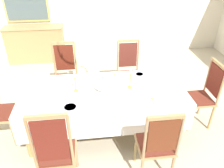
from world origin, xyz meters
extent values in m
cube|color=#B8AE95|center=(0.00, 0.00, -0.02)|extent=(7.16, 5.96, 0.04)
cylinder|color=tan|center=(-1.08, -0.56, 0.37)|extent=(0.07, 0.07, 0.74)
cylinder|color=tan|center=(1.08, -0.56, 0.37)|extent=(0.07, 0.07, 0.74)
cylinder|color=tan|center=(-1.08, 0.28, 0.37)|extent=(0.07, 0.07, 0.74)
cylinder|color=#A5804E|center=(1.08, 0.28, 0.37)|extent=(0.07, 0.07, 0.74)
cube|color=tan|center=(0.00, -0.14, 0.70)|extent=(2.25, 0.91, 0.08)
cube|color=tan|center=(0.00, -0.14, 0.76)|extent=(2.37, 1.03, 0.03)
cube|color=white|center=(0.00, -0.14, 0.77)|extent=(2.39, 1.05, 0.00)
cube|color=white|center=(0.00, -0.66, 0.56)|extent=(2.39, 0.00, 0.43)
cube|color=white|center=(0.00, 0.38, 0.56)|extent=(2.39, 0.00, 0.43)
cube|color=white|center=(-1.19, -0.14, 0.56)|extent=(0.00, 1.05, 0.43)
cube|color=white|center=(1.19, -0.14, 0.56)|extent=(0.00, 1.05, 0.43)
cylinder|color=tan|center=(-0.81, -0.82, 0.23)|extent=(0.04, 0.04, 0.46)
cylinder|color=tan|center=(-0.43, -0.82, 0.23)|extent=(0.04, 0.04, 0.46)
cube|color=tan|center=(-0.62, -1.00, 0.47)|extent=(0.44, 0.42, 0.03)
cube|color=maroon|center=(-0.62, -1.00, 0.50)|extent=(0.40, 0.38, 0.02)
cylinder|color=#AB7F4F|center=(-0.81, -1.19, 0.84)|extent=(0.03, 0.03, 0.71)
cylinder|color=tan|center=(-0.42, -1.19, 0.84)|extent=(0.03, 0.03, 0.71)
cube|color=maroon|center=(-0.62, -1.19, 0.88)|extent=(0.34, 0.02, 0.54)
cube|color=tan|center=(-0.62, -1.19, 1.20)|extent=(0.40, 0.04, 0.04)
cylinder|color=tan|center=(-0.43, 0.54, 0.23)|extent=(0.04, 0.04, 0.46)
cylinder|color=tan|center=(-0.81, 0.54, 0.23)|extent=(0.04, 0.04, 0.46)
cylinder|color=#A2844E|center=(-0.43, 0.90, 0.23)|extent=(0.04, 0.04, 0.46)
cylinder|color=#A2855B|center=(-0.81, 0.90, 0.23)|extent=(0.04, 0.04, 0.46)
cube|color=tan|center=(-0.62, 0.72, 0.47)|extent=(0.44, 0.42, 0.03)
cube|color=maroon|center=(-0.62, 0.72, 0.50)|extent=(0.40, 0.38, 0.02)
cylinder|color=#A29153|center=(-0.42, 0.91, 0.81)|extent=(0.03, 0.03, 0.64)
cylinder|color=tan|center=(-0.81, 0.91, 0.81)|extent=(0.03, 0.03, 0.64)
cube|color=#5A2114|center=(-0.62, 0.91, 0.84)|extent=(0.34, 0.02, 0.49)
cube|color=tan|center=(-0.62, 0.91, 1.13)|extent=(0.40, 0.04, 0.04)
cylinder|color=#A48953|center=(0.37, -0.82, 0.23)|extent=(0.04, 0.04, 0.46)
cylinder|color=#A88E4E|center=(0.75, -0.82, 0.23)|extent=(0.04, 0.04, 0.46)
cylinder|color=tan|center=(0.75, -1.18, 0.23)|extent=(0.04, 0.04, 0.46)
cube|color=tan|center=(0.56, -1.00, 0.47)|extent=(0.44, 0.42, 0.03)
cube|color=maroon|center=(0.56, -1.00, 0.50)|extent=(0.40, 0.38, 0.02)
cylinder|color=tan|center=(0.36, -1.19, 0.78)|extent=(0.03, 0.03, 0.59)
cylinder|color=tan|center=(0.75, -1.19, 0.78)|extent=(0.03, 0.03, 0.59)
cube|color=brown|center=(0.56, -1.19, 0.81)|extent=(0.34, 0.02, 0.45)
cube|color=tan|center=(0.56, -1.19, 1.07)|extent=(0.40, 0.04, 0.04)
cylinder|color=tan|center=(0.75, 0.54, 0.23)|extent=(0.04, 0.04, 0.46)
cylinder|color=tan|center=(0.37, 0.54, 0.23)|extent=(0.04, 0.04, 0.46)
cylinder|color=#A68352|center=(0.75, 0.90, 0.23)|extent=(0.04, 0.04, 0.46)
cylinder|color=#A28251|center=(0.37, 0.90, 0.23)|extent=(0.04, 0.04, 0.46)
cube|color=tan|center=(0.56, 0.72, 0.47)|extent=(0.44, 0.42, 0.03)
cube|color=maroon|center=(0.56, 0.72, 0.50)|extent=(0.40, 0.38, 0.02)
cylinder|color=tan|center=(0.75, 0.91, 0.80)|extent=(0.03, 0.03, 0.62)
cylinder|color=#A3825E|center=(0.36, 0.91, 0.80)|extent=(0.03, 0.03, 0.62)
cube|color=#5C271F|center=(0.56, 0.91, 0.83)|extent=(0.34, 0.02, 0.47)
cube|color=tan|center=(0.56, 0.91, 1.11)|extent=(0.40, 0.04, 0.04)
cylinder|color=tan|center=(-1.34, 0.05, 0.23)|extent=(0.04, 0.04, 0.46)
cylinder|color=#B27F4F|center=(-1.34, -0.33, 0.23)|extent=(0.04, 0.04, 0.46)
cube|color=tan|center=(-1.52, -0.14, 0.47)|extent=(0.42, 0.44, 0.03)
cube|color=maroon|center=(-1.52, -0.14, 0.50)|extent=(0.38, 0.40, 0.02)
cylinder|color=tan|center=(1.34, -0.33, 0.23)|extent=(0.04, 0.04, 0.46)
cylinder|color=#AB8554|center=(1.34, 0.05, 0.23)|extent=(0.04, 0.04, 0.46)
cylinder|color=tan|center=(1.70, -0.33, 0.23)|extent=(0.04, 0.04, 0.46)
cylinder|color=tan|center=(1.70, 0.05, 0.23)|extent=(0.04, 0.04, 0.46)
cube|color=tan|center=(1.52, -0.14, 0.47)|extent=(0.42, 0.44, 0.03)
cube|color=maroon|center=(1.52, -0.14, 0.50)|extent=(0.38, 0.40, 0.02)
cylinder|color=#A48858|center=(1.71, -0.33, 0.79)|extent=(0.03, 0.03, 0.60)
cylinder|color=tan|center=(1.71, 0.06, 0.79)|extent=(0.03, 0.03, 0.60)
cube|color=maroon|center=(1.71, -0.14, 0.82)|extent=(0.02, 0.34, 0.46)
cube|color=tan|center=(1.71, -0.14, 1.09)|extent=(0.04, 0.40, 0.04)
cylinder|color=white|center=(0.00, -0.14, 0.79)|extent=(0.14, 0.14, 0.02)
ellipsoid|color=white|center=(0.00, -0.14, 0.85)|extent=(0.26, 0.26, 0.12)
ellipsoid|color=white|center=(0.00, -0.14, 0.92)|extent=(0.23, 0.23, 0.09)
sphere|color=#2C5B7B|center=(0.00, -0.14, 0.97)|extent=(0.03, 0.03, 0.03)
cylinder|color=gold|center=(-0.39, -0.14, 0.78)|extent=(0.07, 0.07, 0.02)
cylinder|color=gold|center=(-0.39, -0.14, 0.89)|extent=(0.02, 0.02, 0.20)
cone|color=gold|center=(-0.39, -0.14, 1.00)|extent=(0.04, 0.04, 0.02)
cylinder|color=silver|center=(-0.39, -0.14, 1.06)|extent=(0.02, 0.02, 0.10)
cylinder|color=gold|center=(0.39, -0.14, 0.78)|extent=(0.07, 0.07, 0.02)
cylinder|color=gold|center=(0.39, -0.14, 0.90)|extent=(0.02, 0.02, 0.21)
cone|color=gold|center=(0.39, -0.14, 1.01)|extent=(0.04, 0.04, 0.02)
cylinder|color=silver|center=(0.39, -0.14, 1.07)|extent=(0.02, 0.02, 0.10)
cylinder|color=white|center=(0.52, -0.50, 0.79)|extent=(0.17, 0.17, 0.04)
cylinder|color=white|center=(0.52, -0.50, 0.80)|extent=(0.14, 0.14, 0.03)
torus|color=#2C5B7B|center=(0.52, -0.50, 0.81)|extent=(0.16, 0.16, 0.01)
cylinder|color=white|center=(0.09, 0.23, 0.79)|extent=(0.16, 0.16, 0.04)
cylinder|color=white|center=(0.09, 0.23, 0.80)|extent=(0.13, 0.13, 0.03)
torus|color=#2C5B7B|center=(0.09, 0.23, 0.81)|extent=(0.15, 0.15, 0.01)
cylinder|color=white|center=(0.62, 0.21, 0.79)|extent=(0.14, 0.14, 0.03)
cylinder|color=white|center=(0.62, 0.21, 0.80)|extent=(0.12, 0.12, 0.02)
torus|color=#2C5B7B|center=(0.62, 0.21, 0.80)|extent=(0.14, 0.14, 0.01)
cylinder|color=white|center=(-0.46, -0.55, 0.79)|extent=(0.19, 0.19, 0.04)
cylinder|color=white|center=(-0.46, -0.55, 0.80)|extent=(0.15, 0.15, 0.03)
torus|color=#2C5B7B|center=(-0.46, -0.55, 0.81)|extent=(0.18, 0.18, 0.01)
cube|color=gold|center=(0.63, -0.54, 0.78)|extent=(0.02, 0.14, 0.00)
ellipsoid|color=gold|center=(0.64, -0.45, 0.78)|extent=(0.03, 0.05, 0.01)
cube|color=gold|center=(0.19, 0.20, 0.78)|extent=(0.05, 0.14, 0.00)
ellipsoid|color=gold|center=(0.22, 0.28, 0.78)|extent=(0.03, 0.05, 0.01)
cube|color=tan|center=(-1.49, 2.70, 0.44)|extent=(1.40, 0.44, 0.88)
cube|color=tan|center=(-1.49, 2.70, 0.89)|extent=(1.44, 0.48, 0.02)
cube|color=#A58D4B|center=(-1.14, 2.93, 0.44)|extent=(0.59, 0.01, 0.70)
cube|color=#AF7B53|center=(-1.84, 2.93, 0.44)|extent=(0.59, 0.01, 0.70)
camera|label=1|loc=(-0.20, -2.83, 2.53)|focal=35.31mm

